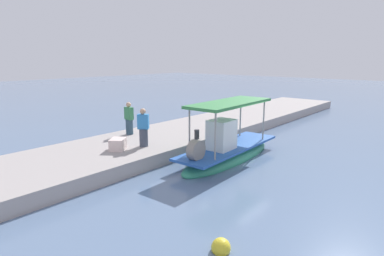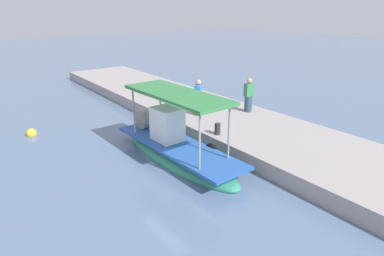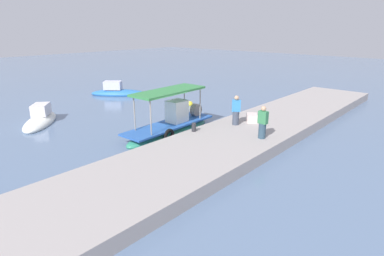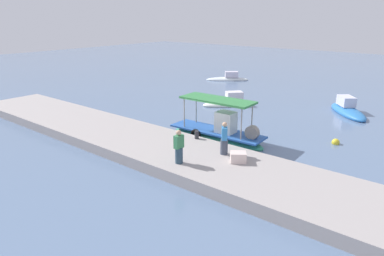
{
  "view_description": "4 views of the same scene",
  "coord_description": "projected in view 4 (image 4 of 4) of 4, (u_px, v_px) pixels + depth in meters",
  "views": [
    {
      "loc": [
        12.1,
        7.61,
        4.43
      ],
      "look_at": [
        0.34,
        -2.47,
        1.03
      ],
      "focal_mm": 30.02,
      "sensor_mm": 36.0,
      "label": 1
    },
    {
      "loc": [
        -8.82,
        6.27,
        5.38
      ],
      "look_at": [
        1.29,
        -1.29,
        0.79
      ],
      "focal_mm": 30.94,
      "sensor_mm": 36.0,
      "label": 2
    },
    {
      "loc": [
        -11.42,
        -12.57,
        5.91
      ],
      "look_at": [
        0.56,
        -1.84,
        0.74
      ],
      "focal_mm": 29.34,
      "sensor_mm": 36.0,
      "label": 3
    },
    {
      "loc": [
        12.18,
        -16.89,
        7.34
      ],
      "look_at": [
        -0.21,
        -1.51,
        0.95
      ],
      "focal_mm": 32.78,
      "sensor_mm": 36.0,
      "label": 4
    }
  ],
  "objects": [
    {
      "name": "main_fishing_boat",
      "position": [
        218.0,
        133.0,
        21.44
      ],
      "size": [
        6.37,
        1.94,
        2.93
      ],
      "color": "#32946F",
      "rests_on": "ground_plane"
    },
    {
      "name": "moored_boat_far",
      "position": [
        228.0,
        79.0,
        41.27
      ],
      "size": [
        4.74,
        4.19,
        1.26
      ],
      "color": "white",
      "rests_on": "ground_plane"
    },
    {
      "name": "cargo_crate",
      "position": [
        238.0,
        157.0,
        16.83
      ],
      "size": [
        0.95,
        0.92,
        0.49
      ],
      "primitive_type": "cube",
      "rotation": [
        0.0,
        0.0,
        0.63
      ],
      "color": "beige",
      "rests_on": "dock_quay"
    },
    {
      "name": "fisherman_by_crate",
      "position": [
        179.0,
        148.0,
        16.54
      ],
      "size": [
        0.39,
        0.48,
        1.66
      ],
      "color": "#2F485A",
      "rests_on": "dock_quay"
    },
    {
      "name": "ground_plane",
      "position": [
        210.0,
        137.0,
        22.04
      ],
      "size": [
        120.0,
        120.0,
        0.0
      ],
      "primitive_type": "plane",
      "color": "slate"
    },
    {
      "name": "moored_boat_mid",
      "position": [
        230.0,
        103.0,
        29.77
      ],
      "size": [
        4.09,
        4.43,
        1.42
      ],
      "color": "white",
      "rests_on": "ground_plane"
    },
    {
      "name": "dock_quay",
      "position": [
        167.0,
        151.0,
        19.03
      ],
      "size": [
        36.0,
        4.68,
        0.59
      ],
      "primitive_type": "cube",
      "color": "#A29A97",
      "rests_on": "ground_plane"
    },
    {
      "name": "marker_buoy",
      "position": [
        336.0,
        142.0,
        20.88
      ],
      "size": [
        0.46,
        0.46,
        0.46
      ],
      "color": "yellow",
      "rests_on": "ground_plane"
    },
    {
      "name": "fisherman_near_bollard",
      "position": [
        224.0,
        140.0,
        17.61
      ],
      "size": [
        0.53,
        0.54,
        1.7
      ],
      "color": "#404859",
      "rests_on": "dock_quay"
    },
    {
      "name": "moored_boat_near",
      "position": [
        348.0,
        110.0,
        27.3
      ],
      "size": [
        4.47,
        4.92,
        1.52
      ],
      "color": "#2D73BE",
      "rests_on": "ground_plane"
    },
    {
      "name": "mooring_bollard",
      "position": [
        197.0,
        135.0,
        20.0
      ],
      "size": [
        0.24,
        0.24,
        0.46
      ],
      "primitive_type": "cylinder",
      "color": "#2D2D33",
      "rests_on": "dock_quay"
    }
  ]
}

